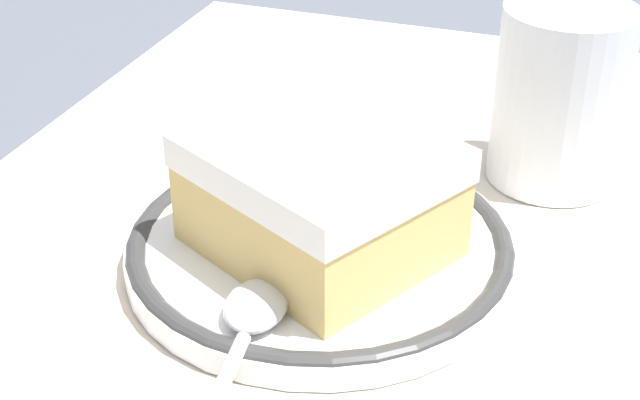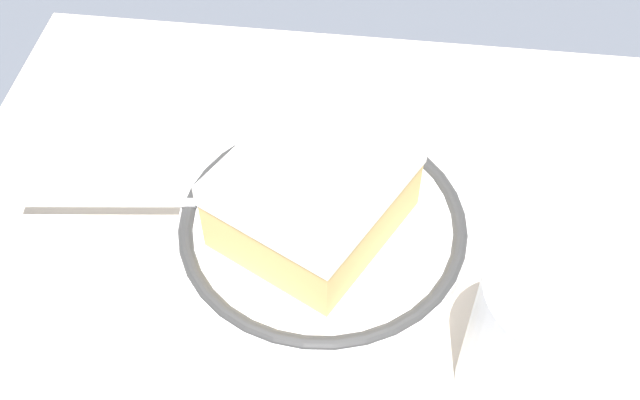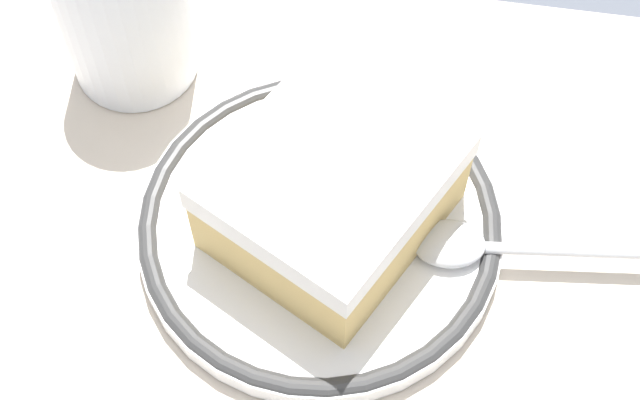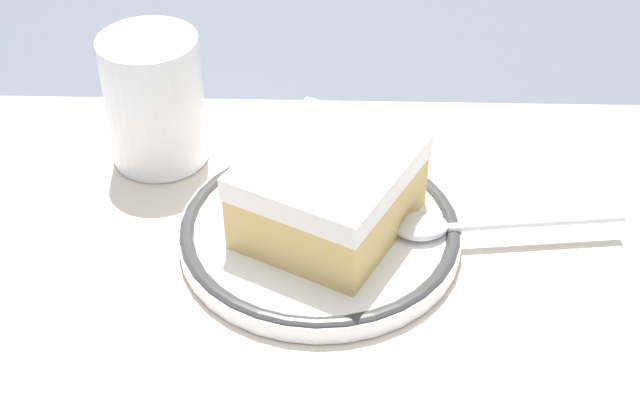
{
  "view_description": "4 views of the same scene",
  "coord_description": "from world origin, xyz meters",
  "px_view_note": "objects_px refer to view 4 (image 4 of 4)",
  "views": [
    {
      "loc": [
        -0.36,
        -0.13,
        0.24
      ],
      "look_at": [
        -0.03,
        -0.02,
        0.03
      ],
      "focal_mm": 52.65,
      "sensor_mm": 36.0,
      "label": 1
    },
    {
      "loc": [
        0.0,
        -0.3,
        0.37
      ],
      "look_at": [
        -0.03,
        -0.02,
        0.03
      ],
      "focal_mm": 43.27,
      "sensor_mm": 36.0,
      "label": 2
    },
    {
      "loc": [
        -0.07,
        0.2,
        0.4
      ],
      "look_at": [
        -0.03,
        -0.02,
        0.03
      ],
      "focal_mm": 53.31,
      "sensor_mm": 36.0,
      "label": 3
    },
    {
      "loc": [
        -0.04,
        0.39,
        0.36
      ],
      "look_at": [
        -0.03,
        -0.02,
        0.03
      ],
      "focal_mm": 49.89,
      "sensor_mm": 36.0,
      "label": 4
    }
  ],
  "objects_px": {
    "spoon": "(454,225)",
    "cake_slice": "(329,191)",
    "plate": "(320,231)",
    "cup": "(156,107)"
  },
  "relations": [
    {
      "from": "cake_slice",
      "to": "cup",
      "type": "xyz_separation_m",
      "value": [
        0.12,
        -0.08,
        0.0
      ]
    },
    {
      "from": "plate",
      "to": "cake_slice",
      "type": "relative_size",
      "value": 1.34
    },
    {
      "from": "cup",
      "to": "plate",
      "type": "bearing_deg",
      "value": 142.37
    },
    {
      "from": "cake_slice",
      "to": "spoon",
      "type": "relative_size",
      "value": 0.89
    },
    {
      "from": "spoon",
      "to": "cake_slice",
      "type": "bearing_deg",
      "value": -3.39
    },
    {
      "from": "cake_slice",
      "to": "cup",
      "type": "relative_size",
      "value": 1.42
    },
    {
      "from": "cake_slice",
      "to": "spoon",
      "type": "height_order",
      "value": "cake_slice"
    },
    {
      "from": "plate",
      "to": "cup",
      "type": "xyz_separation_m",
      "value": [
        0.11,
        -0.09,
        0.03
      ]
    },
    {
      "from": "cup",
      "to": "cake_slice",
      "type": "bearing_deg",
      "value": 144.13
    },
    {
      "from": "plate",
      "to": "spoon",
      "type": "relative_size",
      "value": 1.2
    }
  ]
}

